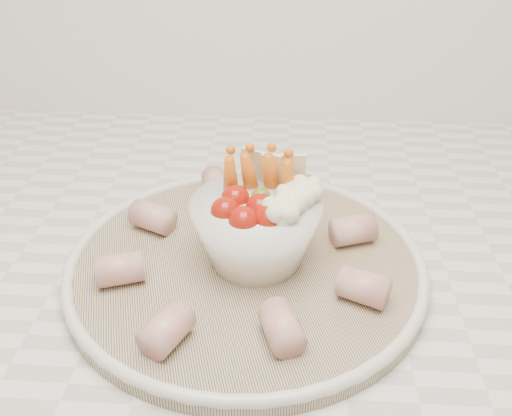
{
  "coord_description": "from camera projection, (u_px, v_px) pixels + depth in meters",
  "views": [
    {
      "loc": [
        0.06,
        0.89,
        1.29
      ],
      "look_at": [
        0.03,
        1.35,
        1.0
      ],
      "focal_mm": 40.0,
      "sensor_mm": 36.0,
      "label": 1
    }
  ],
  "objects": [
    {
      "name": "serving_platter",
      "position": [
        246.0,
        263.0,
        0.58
      ],
      "size": [
        0.45,
        0.45,
        0.02
      ],
      "color": "navy",
      "rests_on": "kitchen_counter"
    },
    {
      "name": "veggie_bowl",
      "position": [
        258.0,
        225.0,
        0.56
      ],
      "size": [
        0.13,
        0.13,
        0.11
      ],
      "color": "white",
      "rests_on": "serving_platter"
    },
    {
      "name": "cured_meat_rolls",
      "position": [
        245.0,
        248.0,
        0.57
      ],
      "size": [
        0.28,
        0.3,
        0.03
      ],
      "color": "#AA4E4E",
      "rests_on": "serving_platter"
    }
  ]
}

